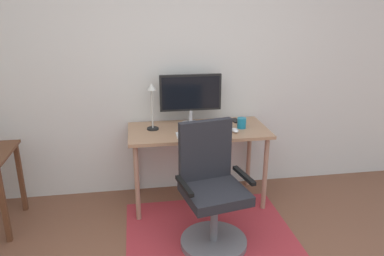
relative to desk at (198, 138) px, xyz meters
The scene contains 10 objects.
wall_back 0.74m from the desk, 108.11° to the left, with size 6.00×0.10×2.60m, color silver.
area_rug 0.92m from the desk, 89.71° to the right, with size 1.43×1.30×0.01m, color #A52D34.
desk is the anchor object (origin of this frame).
monitor 0.42m from the desk, 105.34° to the left, with size 0.60×0.18×0.49m.
keyboard 0.19m from the desk, 94.20° to the right, with size 0.43×0.13×0.02m, color white.
computer_mouse 0.36m from the desk, 23.45° to the right, with size 0.06×0.10×0.03m, color white.
coffee_cup 0.44m from the desk, ahead, with size 0.08×0.08×0.10m, color teal.
cell_phone 0.46m from the desk, 24.23° to the left, with size 0.07×0.14×0.01m, color black.
desk_lamp 0.57m from the desk, behind, with size 0.11×0.11×0.44m.
office_chair 0.73m from the desk, 90.65° to the right, with size 0.60×0.55×1.02m.
Camera 1 is at (-0.45, -1.41, 1.89)m, focal length 34.33 mm.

